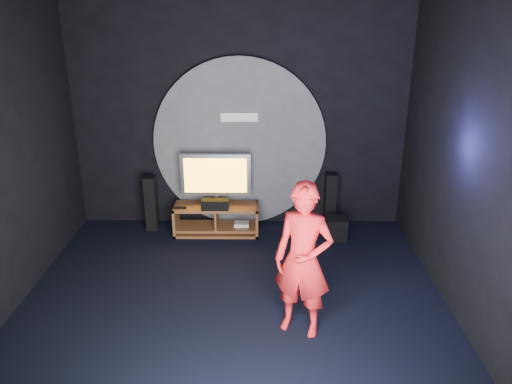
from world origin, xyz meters
TOP-DOWN VIEW (x-y plane):
  - floor at (0.00, 0.00)m, footprint 5.00×5.00m
  - back_wall at (0.00, 2.50)m, footprint 5.00×0.04m
  - front_wall at (0.00, -2.50)m, footprint 5.00×0.04m
  - right_wall at (2.50, 0.00)m, footprint 0.04×5.00m
  - wall_disc_panel at (0.00, 2.44)m, footprint 2.60×0.11m
  - media_console at (-0.34, 2.05)m, footprint 1.27×0.45m
  - tv at (-0.35, 2.12)m, footprint 1.04×0.22m
  - center_speaker at (-0.35, 1.90)m, footprint 0.40×0.15m
  - remote at (-0.87, 1.93)m, footprint 0.18×0.05m
  - tower_speaker_left at (-1.36, 2.18)m, footprint 0.17×0.19m
  - tower_speaker_right at (1.40, 2.35)m, footprint 0.17×0.19m
  - subwoofer at (1.45, 1.88)m, footprint 0.30×0.30m
  - player at (0.75, -0.35)m, footprint 0.71×0.60m

SIDE VIEW (x-z plane):
  - floor at x=0.00m, z-range 0.00..0.00m
  - subwoofer at x=1.45m, z-range 0.00..0.33m
  - media_console at x=-0.34m, z-range -0.03..0.42m
  - tower_speaker_left at x=-1.36m, z-range 0.00..0.86m
  - tower_speaker_right at x=1.40m, z-range 0.00..0.86m
  - remote at x=-0.87m, z-range 0.45..0.47m
  - center_speaker at x=-0.35m, z-range 0.45..0.60m
  - player at x=0.75m, z-range 0.00..1.67m
  - tv at x=-0.35m, z-range 0.49..1.27m
  - wall_disc_panel at x=0.00m, z-range 0.00..2.60m
  - back_wall at x=0.00m, z-range 0.00..3.50m
  - front_wall at x=0.00m, z-range 0.00..3.50m
  - right_wall at x=2.50m, z-range 0.00..3.50m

